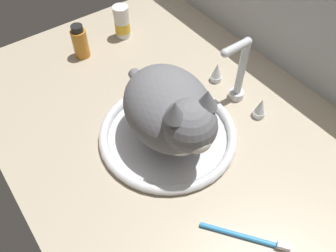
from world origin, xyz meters
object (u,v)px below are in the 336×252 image
sink_basin (168,134)px  pill_bottle (122,23)px  cat (172,112)px  amber_bottle (80,42)px  toothbrush (246,237)px  faucet (238,78)px

sink_basin → pill_bottle: bearing=163.0°
cat → pill_bottle: bearing=163.3°
amber_bottle → toothbrush: amber_bottle is taller
pill_bottle → faucet: bearing=12.7°
faucet → toothbrush: faucet is taller
sink_basin → faucet: faucet is taller
faucet → toothbrush: (30.12, -25.06, -6.84)cm
sink_basin → pill_bottle: 43.98cm
faucet → cat: cat is taller
amber_bottle → toothbrush: bearing=-0.4°
faucet → cat: size_ratio=0.54×
faucet → pill_bottle: 43.02cm
pill_bottle → toothbrush: (72.01, -15.61, -4.23)cm
toothbrush → sink_basin: bearing=174.8°
pill_bottle → cat: bearing=-16.7°
faucet → amber_bottle: bearing=-148.9°
sink_basin → pill_bottle: size_ratio=3.25×
faucet → cat: 23.01cm
cat → faucet: bearing=95.0°
faucet → cat: (1.98, -22.64, 3.63)cm
sink_basin → amber_bottle: amber_bottle is taller
cat → toothbrush: 30.12cm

